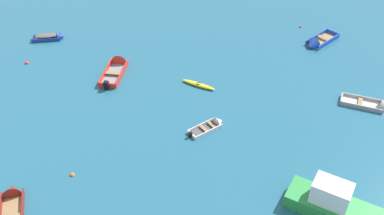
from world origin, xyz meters
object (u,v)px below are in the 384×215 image
Objects in this scene: motor_launch_green_cluster_inner at (346,210)px; mooring_buoy_midfield at (300,27)px; rowboat_grey_center at (376,106)px; rowboat_deep_blue_far_right at (52,37)px; mooring_buoy_trailing at (27,63)px; rowboat_red_outer_right at (118,66)px; rowboat_maroon_distant_center at (12,201)px; mooring_buoy_between_boats_right at (72,175)px; kayak_yellow_foreground_center at (198,85)px; rowboat_white_back_row_right at (213,125)px; rowboat_blue_far_back at (316,43)px.

motor_launch_green_cluster_inner reaches higher than mooring_buoy_midfield.
rowboat_grey_center is 28.62m from rowboat_deep_blue_far_right.
mooring_buoy_trailing is (-1.51, -4.12, -0.24)m from rowboat_deep_blue_far_right.
rowboat_maroon_distant_center is at bearing -111.84° from rowboat_red_outer_right.
rowboat_grey_center is 1.25× the size of rowboat_deep_blue_far_right.
rowboat_grey_center is 22.07m from mooring_buoy_between_boats_right.
mooring_buoy_between_boats_right is (-8.85, -8.70, -0.13)m from kayak_yellow_foreground_center.
rowboat_red_outer_right is at bearing -42.43° from rowboat_deep_blue_far_right.
mooring_buoy_midfield is (10.66, 13.92, -0.12)m from rowboat_white_back_row_right.
rowboat_red_outer_right is at bearing 68.16° from rowboat_maroon_distant_center.
mooring_buoy_midfield is (11.10, 8.94, -0.13)m from kayak_yellow_foreground_center.
rowboat_white_back_row_right is 9.71× the size of mooring_buoy_midfield.
kayak_yellow_foreground_center is (6.44, -3.34, -0.08)m from rowboat_red_outer_right.
rowboat_deep_blue_far_right is at bearing 130.33° from motor_launch_green_cluster_inner.
rowboat_red_outer_right reaches higher than rowboat_white_back_row_right.
rowboat_maroon_distant_center reaches higher than mooring_buoy_between_boats_right.
mooring_buoy_trailing is (-20.69, 18.48, -0.69)m from motor_launch_green_cluster_inner.
motor_launch_green_cluster_inner reaches higher than rowboat_deep_blue_far_right.
rowboat_blue_far_back is at bearing 75.43° from motor_launch_green_cluster_inner.
mooring_buoy_between_boats_right reaches higher than mooring_buoy_midfield.
rowboat_blue_far_back is 1.36× the size of rowboat_deep_blue_far_right.
kayak_yellow_foreground_center is at bearing -27.43° from rowboat_red_outer_right.
rowboat_maroon_distant_center reaches higher than rowboat_deep_blue_far_right.
rowboat_deep_blue_far_right reaches higher than mooring_buoy_between_boats_right.
kayak_yellow_foreground_center is 14.25m from mooring_buoy_midfield.
rowboat_deep_blue_far_right is at bearing 133.10° from rowboat_white_back_row_right.
rowboat_maroon_distant_center is at bearing -138.71° from kayak_yellow_foreground_center.
mooring_buoy_midfield is at bearing 95.18° from rowboat_blue_far_back.
motor_launch_green_cluster_inner is at bearing -101.51° from mooring_buoy_midfield.
rowboat_grey_center reaches higher than mooring_buoy_between_boats_right.
mooring_buoy_midfield is (-0.33, 3.62, -0.20)m from rowboat_blue_far_back.
mooring_buoy_trailing is (-26.91, 9.06, -0.15)m from rowboat_grey_center.
rowboat_maroon_distant_center is at bearing 170.72° from motor_launch_green_cluster_inner.
mooring_buoy_trailing reaches higher than mooring_buoy_midfield.
rowboat_grey_center reaches higher than rowboat_white_back_row_right.
rowboat_grey_center is at bearing -82.85° from mooring_buoy_midfield.
rowboat_white_back_row_right reaches higher than kayak_yellow_foreground_center.
motor_launch_green_cluster_inner is 1.47× the size of rowboat_maroon_distant_center.
rowboat_grey_center reaches higher than mooring_buoy_midfield.
rowboat_grey_center is 1.39× the size of kayak_yellow_foreground_center.
rowboat_grey_center is at bearing -21.32° from rowboat_red_outer_right.
rowboat_red_outer_right reaches higher than mooring_buoy_midfield.
rowboat_white_back_row_right is 17.65m from mooring_buoy_trailing.
kayak_yellow_foreground_center reaches higher than mooring_buoy_between_boats_right.
rowboat_grey_center is at bearing 11.91° from mooring_buoy_between_boats_right.
rowboat_grey_center is 13.19m from mooring_buoy_midfield.
mooring_buoy_midfield is at bearing 52.56° from rowboat_white_back_row_right.
rowboat_maroon_distant_center reaches higher than mooring_buoy_midfield.
rowboat_grey_center is at bearing -82.10° from rowboat_blue_far_back.
rowboat_red_outer_right is 15.56× the size of mooring_buoy_between_boats_right.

